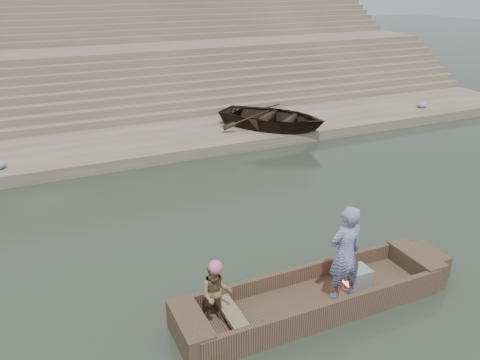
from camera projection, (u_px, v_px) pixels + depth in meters
ground at (307, 227)px, 12.68m from camera, size 120.00×120.00×0.00m
lower_landing at (200, 136)px, 19.32m from camera, size 32.00×4.00×0.40m
mid_landing at (149, 74)px, 25.15m from camera, size 32.00×3.00×2.80m
upper_landing at (119, 36)px, 30.56m from camera, size 32.00×3.00×5.20m
ghat_steps at (141, 61)px, 26.42m from camera, size 32.00×11.00×5.20m
main_rowboat at (314, 303)px, 9.58m from camera, size 5.00×1.30×0.22m
rowboat_trim at (323, 292)px, 9.57m from camera, size 6.04×2.63×1.89m
standing_man at (345, 253)px, 9.21m from camera, size 0.72×0.48×1.96m
rowing_man at (216, 293)px, 8.66m from camera, size 0.71×0.63×1.22m
television at (357, 277)px, 9.84m from camera, size 0.46×0.42×0.40m
beached_rowboat at (272, 117)px, 19.48m from camera, size 5.13×5.31×0.90m
cloth_bundles at (160, 140)px, 17.76m from camera, size 20.27×1.01×0.26m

